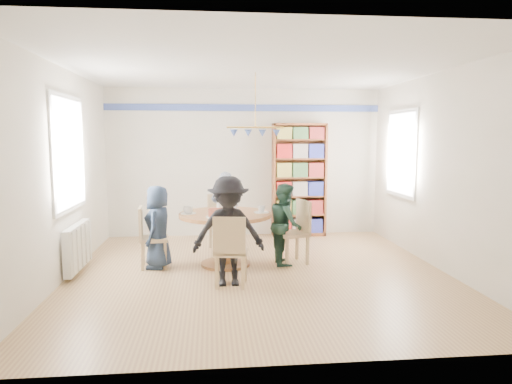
{
  "coord_description": "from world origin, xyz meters",
  "views": [
    {
      "loc": [
        -0.63,
        -5.9,
        1.8
      ],
      "look_at": [
        0.0,
        0.4,
        1.05
      ],
      "focal_mm": 32.0,
      "sensor_mm": 36.0,
      "label": 1
    }
  ],
  "objects": [
    {
      "name": "bookshelf",
      "position": [
        0.99,
        2.34,
        1.02
      ],
      "size": [
        0.98,
        0.3,
        2.07
      ],
      "color": "brown",
      "rests_on": "ground"
    },
    {
      "name": "tableware",
      "position": [
        -0.46,
        0.47,
        0.82
      ],
      "size": [
        1.24,
        1.24,
        0.33
      ],
      "color": "white",
      "rests_on": "dining_table"
    },
    {
      "name": "person_near",
      "position": [
        -0.42,
        -0.44,
        0.67
      ],
      "size": [
        0.88,
        0.52,
        1.34
      ],
      "primitive_type": "imported",
      "rotation": [
        0.0,
        0.0,
        0.03
      ],
      "color": "black",
      "rests_on": "ground"
    },
    {
      "name": "ground",
      "position": [
        0.0,
        0.0,
        0.0
      ],
      "size": [
        5.0,
        5.0,
        0.0
      ],
      "primitive_type": "plane",
      "color": "tan"
    },
    {
      "name": "radiator",
      "position": [
        -2.42,
        0.3,
        0.35
      ],
      "size": [
        0.12,
        1.0,
        0.6
      ],
      "color": "silver",
      "rests_on": "ground"
    },
    {
      "name": "chair_left",
      "position": [
        -1.5,
        0.43,
        0.47
      ],
      "size": [
        0.41,
        0.41,
        0.86
      ],
      "color": "tan",
      "rests_on": "ground"
    },
    {
      "name": "chair_far",
      "position": [
        -0.47,
        1.47,
        0.49
      ],
      "size": [
        0.5,
        0.5,
        0.89
      ],
      "color": "tan",
      "rests_on": "ground"
    },
    {
      "name": "person_far",
      "position": [
        -0.4,
        1.32,
        0.64
      ],
      "size": [
        0.5,
        0.37,
        1.27
      ],
      "primitive_type": "imported",
      "rotation": [
        0.0,
        0.0,
        3.0
      ],
      "color": "gray",
      "rests_on": "ground"
    },
    {
      "name": "person_right",
      "position": [
        0.43,
        0.44,
        0.58
      ],
      "size": [
        0.45,
        0.57,
        1.17
      ],
      "primitive_type": "imported",
      "rotation": [
        0.0,
        0.0,
        1.56
      ],
      "color": "#172E23",
      "rests_on": "ground"
    },
    {
      "name": "room_shell",
      "position": [
        -0.26,
        0.87,
        1.65
      ],
      "size": [
        5.0,
        5.0,
        5.0
      ],
      "color": "white",
      "rests_on": "ground"
    },
    {
      "name": "dining_table",
      "position": [
        -0.43,
        0.45,
        0.56
      ],
      "size": [
        1.3,
        1.3,
        0.75
      ],
      "color": "brown",
      "rests_on": "ground"
    },
    {
      "name": "chair_near",
      "position": [
        -0.4,
        -0.53,
        0.48
      ],
      "size": [
        0.45,
        0.45,
        0.88
      ],
      "color": "tan",
      "rests_on": "ground"
    },
    {
      "name": "person_left",
      "position": [
        -1.36,
        0.42,
        0.58
      ],
      "size": [
        0.45,
        0.61,
        1.15
      ],
      "primitive_type": "imported",
      "rotation": [
        0.0,
        0.0,
        -1.73
      ],
      "color": "#1A263A",
      "rests_on": "ground"
    },
    {
      "name": "chair_right",
      "position": [
        0.6,
        0.47,
        0.5
      ],
      "size": [
        0.5,
        0.5,
        0.91
      ],
      "color": "tan",
      "rests_on": "ground"
    }
  ]
}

